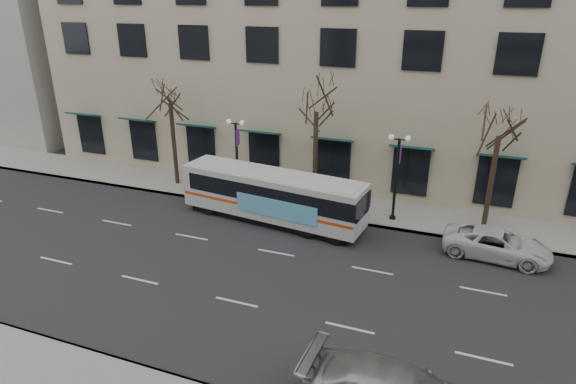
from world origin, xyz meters
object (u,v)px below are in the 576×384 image
at_px(tree_far_right, 502,118).
at_px(city_bus, 273,195).
at_px(lamp_post_right, 397,174).
at_px(tree_far_mid, 317,96).
at_px(tree_far_left, 169,89).
at_px(white_pickup, 497,244).
at_px(lamp_post_left, 237,155).

distance_m(tree_far_right, city_bus, 12.86).
relative_size(lamp_post_right, city_bus, 0.47).
bearing_deg(tree_far_mid, tree_far_right, -0.00).
bearing_deg(lamp_post_right, tree_far_left, 177.71).
bearing_deg(white_pickup, tree_far_left, 86.69).
height_order(tree_far_left, lamp_post_right, tree_far_left).
distance_m(lamp_post_left, city_bus, 4.41).
distance_m(tree_far_mid, city_bus, 6.27).
relative_size(tree_far_left, city_bus, 0.75).
distance_m(lamp_post_left, white_pickup, 15.88).
bearing_deg(city_bus, lamp_post_right, 27.24).
bearing_deg(lamp_post_left, tree_far_left, 173.17).
bearing_deg(tree_far_mid, lamp_post_right, -6.83).
distance_m(tree_far_mid, tree_far_right, 10.01).
bearing_deg(tree_far_mid, city_bus, -117.22).
xyz_separation_m(tree_far_mid, city_bus, (-1.55, -3.01, -5.28)).
bearing_deg(tree_far_mid, white_pickup, -15.76).
bearing_deg(city_bus, lamp_post_left, 152.00).
bearing_deg(lamp_post_left, tree_far_mid, 6.85).
distance_m(tree_far_right, white_pickup, 6.46).
distance_m(tree_far_left, lamp_post_left, 6.29).
bearing_deg(tree_far_left, tree_far_mid, 0.00).
xyz_separation_m(tree_far_right, lamp_post_right, (-4.99, -0.60, -3.48)).
relative_size(lamp_post_left, white_pickup, 1.01).
relative_size(tree_far_right, city_bus, 0.72).
height_order(tree_far_left, city_bus, tree_far_left).
bearing_deg(lamp_post_right, tree_far_right, 6.85).
height_order(tree_far_left, white_pickup, tree_far_left).
height_order(lamp_post_right, white_pickup, lamp_post_right).
height_order(tree_far_mid, city_bus, tree_far_mid).
height_order(tree_far_right, lamp_post_left, tree_far_right).
bearing_deg(tree_far_left, city_bus, -19.63).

